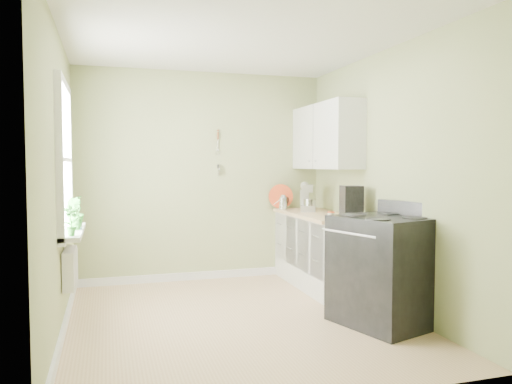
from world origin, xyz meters
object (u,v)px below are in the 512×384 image
object	(u,v)px
coffee_maker	(351,203)
kettle	(283,202)
stove	(383,270)
stand_mixer	(308,199)

from	to	relation	value
coffee_maker	kettle	bearing A→B (deg)	103.67
kettle	coffee_maker	distance (m)	1.36
stove	coffee_maker	xyz separation A→B (m)	(0.09, 0.83, 0.56)
kettle	coffee_maker	xyz separation A→B (m)	(0.32, -1.32, 0.08)
stand_mixer	coffee_maker	xyz separation A→B (m)	(0.11, -0.96, 0.01)
stove	kettle	world-z (taller)	stove
stand_mixer	kettle	size ratio (longest dim) A/B	1.96
stove	stand_mixer	distance (m)	1.87
kettle	stove	bearing A→B (deg)	-83.92
stove	stand_mixer	xyz separation A→B (m)	(-0.02, 1.79, 0.55)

